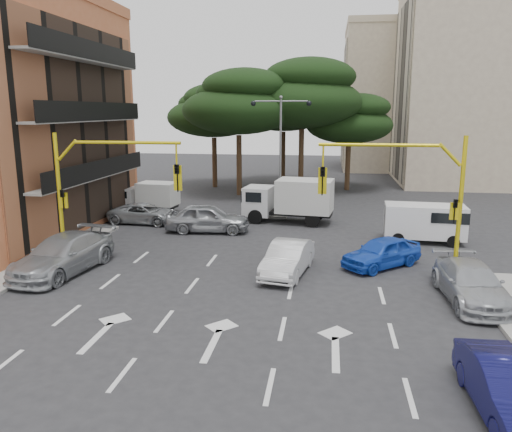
{
  "coord_description": "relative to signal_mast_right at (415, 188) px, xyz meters",
  "views": [
    {
      "loc": [
        3.33,
        -18.58,
        6.98
      ],
      "look_at": [
        -0.31,
        6.35,
        1.6
      ],
      "focal_mm": 35.0,
      "sensor_mm": 36.0,
      "label": 1
    }
  ],
  "objects": [
    {
      "name": "signal_mast_right",
      "position": [
        0.0,
        0.0,
        0.0
      ],
      "size": [
        5.79,
        0.37,
        6.0
      ],
      "color": "yellow",
      "rests_on": "ground"
    },
    {
      "name": "apartment_beige_near",
      "position": [
        13.15,
        30.01,
        5.47
      ],
      "size": [
        20.2,
        12.15,
        18.7
      ],
      "color": "tan",
      "rests_on": "ground"
    },
    {
      "name": "pine_left_near",
      "position": [
        -10.75,
        19.96,
        3.72
      ],
      "size": [
        9.15,
        9.15,
        10.23
      ],
      "color": "#382616",
      "rests_on": "ground"
    },
    {
      "name": "car_navy_parked",
      "position": [
        0.8,
        -9.44,
        -3.21
      ],
      "size": [
        1.6,
        4.14,
        1.34
      ],
      "primitive_type": "imported",
      "rotation": [
        0.0,
        0.0,
        0.04
      ],
      "color": "#0D0D41",
      "rests_on": "ground"
    },
    {
      "name": "box_truck_a",
      "position": [
        -15.8,
        12.01,
        -2.83
      ],
      "size": [
        4.44,
        2.22,
        2.1
      ],
      "primitive_type": null,
      "rotation": [
        0.0,
        0.0,
        1.47
      ],
      "color": "white",
      "rests_on": "ground"
    },
    {
      "name": "signal_mast_left",
      "position": [
        -13.61,
        0.0,
        0.0
      ],
      "size": [
        5.79,
        0.37,
        6.0
      ],
      "color": "yellow",
      "rests_on": "ground"
    },
    {
      "name": "apartment_beige_far",
      "position": [
        6.15,
        42.01,
        4.47
      ],
      "size": [
        16.2,
        12.15,
        16.7
      ],
      "color": "tan",
      "rests_on": "ground"
    },
    {
      "name": "car_white_hatch",
      "position": [
        -5.1,
        0.04,
        -3.18
      ],
      "size": [
        2.19,
        4.46,
        1.41
      ],
      "primitive_type": "imported",
      "rotation": [
        0.0,
        0.0,
        -0.17
      ],
      "color": "silver",
      "rests_on": "ground"
    },
    {
      "name": "car_silver_parked",
      "position": [
        1.88,
        -2.1,
        -3.18
      ],
      "size": [
        2.27,
        4.96,
        1.41
      ],
      "primitive_type": "imported",
      "rotation": [
        0.0,
        0.0,
        0.06
      ],
      "color": "#ACAFB5",
      "rests_on": "ground"
    },
    {
      "name": "box_truck_b",
      "position": [
        -5.88,
        10.25,
        -2.51
      ],
      "size": [
        5.85,
        3.02,
        2.76
      ],
      "primitive_type": null,
      "rotation": [
        0.0,
        0.0,
        1.45
      ],
      "color": "silver",
      "rests_on": "ground"
    },
    {
      "name": "pine_left_far",
      "position": [
        -13.75,
        23.96,
        3.03
      ],
      "size": [
        8.32,
        8.32,
        9.3
      ],
      "color": "#382616",
      "rests_on": "ground"
    },
    {
      "name": "pine_right",
      "position": [
        -1.75,
        23.96,
        2.33
      ],
      "size": [
        7.49,
        7.49,
        8.37
      ],
      "color": "#382616",
      "rests_on": "ground"
    },
    {
      "name": "car_silver_cross_a",
      "position": [
        -14.8,
        8.66,
        -3.27
      ],
      "size": [
        4.56,
        2.34,
        1.23
      ],
      "primitive_type": "imported",
      "rotation": [
        0.0,
        0.0,
        1.5
      ],
      "color": "#A5A9AD",
      "rests_on": "ground"
    },
    {
      "name": "car_blue_compact",
      "position": [
        -0.98,
        1.68,
        -3.2
      ],
      "size": [
        4.04,
        3.86,
        1.36
      ],
      "primitive_type": "imported",
      "rotation": [
        0.0,
        0.0,
        -0.84
      ],
      "color": "blue",
      "rests_on": "ground"
    },
    {
      "name": "median_strip",
      "position": [
        -6.8,
        14.01,
        -3.81
      ],
      "size": [
        1.4,
        6.0,
        0.15
      ],
      "primitive_type": "cube",
      "color": "gray",
      "rests_on": "ground"
    },
    {
      "name": "car_silver_wagon",
      "position": [
        -14.8,
        -1.14,
        -3.07
      ],
      "size": [
        3.03,
        5.86,
        1.62
      ],
      "primitive_type": "imported",
      "rotation": [
        0.0,
        0.0,
        -0.14
      ],
      "color": "#9B9EA3",
      "rests_on": "ground"
    },
    {
      "name": "car_silver_cross_b",
      "position": [
        -10.33,
        7.01,
        -3.07
      ],
      "size": [
        4.94,
        2.3,
        1.64
      ],
      "primitive_type": "imported",
      "rotation": [
        0.0,
        0.0,
        1.65
      ],
      "color": "#95979C",
      "rests_on": "ground"
    },
    {
      "name": "pine_center",
      "position": [
        -5.75,
        21.96,
        4.41
      ],
      "size": [
        9.98,
        9.98,
        11.16
      ],
      "color": "#382616",
      "rests_on": "ground"
    },
    {
      "name": "street_lamp_center",
      "position": [
        -6.8,
        14.01,
        1.54
      ],
      "size": [
        4.16,
        0.36,
        7.77
      ],
      "color": "slate",
      "rests_on": "median_strip"
    },
    {
      "name": "pine_back",
      "position": [
        -7.75,
        26.96,
        3.72
      ],
      "size": [
        9.15,
        9.15,
        10.23
      ],
      "color": "#382616",
      "rests_on": "ground"
    },
    {
      "name": "ground",
      "position": [
        -6.8,
        -1.99,
        -3.88
      ],
      "size": [
        120.0,
        120.0,
        0.0
      ],
      "primitive_type": "plane",
      "color": "#28282B",
      "rests_on": "ground"
    },
    {
      "name": "van_white",
      "position": [
        1.7,
        6.49,
        -2.85
      ],
      "size": [
        4.24,
        2.1,
        2.07
      ],
      "primitive_type": null,
      "rotation": [
        0.0,
        0.0,
        -1.63
      ],
      "color": "white",
      "rests_on": "ground"
    }
  ]
}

